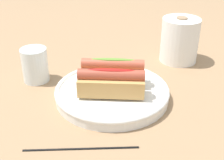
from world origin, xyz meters
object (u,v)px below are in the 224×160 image
(hotdog_back, at_px, (113,72))
(water_glass, at_px, (35,67))
(hotdog_front, at_px, (111,83))
(chopstick_near, at_px, (81,148))
(paper_towel_roll, at_px, (180,40))
(serving_bowl, at_px, (112,92))

(hotdog_back, bearing_deg, water_glass, -173.33)
(hotdog_front, relative_size, chopstick_near, 0.72)
(paper_towel_roll, bearing_deg, water_glass, -138.89)
(serving_bowl, relative_size, water_glass, 3.04)
(serving_bowl, relative_size, chopstick_near, 1.25)
(hotdog_back, distance_m, paper_towel_roll, 0.27)
(hotdog_front, relative_size, paper_towel_roll, 1.18)
(hotdog_back, bearing_deg, hotdog_front, -70.39)
(water_glass, xyz_separation_m, chopstick_near, (0.24, -0.19, -0.04))
(serving_bowl, height_order, paper_towel_roll, paper_towel_roll)
(chopstick_near, bearing_deg, water_glass, 115.23)
(hotdog_front, xyz_separation_m, chopstick_near, (0.01, -0.17, -0.05))
(paper_towel_roll, bearing_deg, chopstick_near, -99.23)
(water_glass, distance_m, chopstick_near, 0.31)
(hotdog_front, distance_m, chopstick_near, 0.18)
(water_glass, relative_size, paper_towel_roll, 0.67)
(paper_towel_roll, bearing_deg, hotdog_back, -112.74)
(paper_towel_roll, bearing_deg, hotdog_front, -106.01)
(chopstick_near, bearing_deg, serving_bowl, 69.95)
(serving_bowl, relative_size, hotdog_front, 1.73)
(water_glass, relative_size, chopstick_near, 0.41)
(hotdog_back, bearing_deg, serving_bowl, -70.39)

